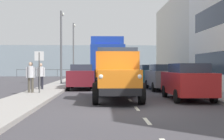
% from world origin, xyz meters
% --- Properties ---
extents(ground_plane, '(80.00, 80.00, 0.00)m').
position_xyz_m(ground_plane, '(0.00, -11.65, 0.00)').
color(ground_plane, '#423F44').
extents(sidewalk_left, '(2.14, 43.44, 0.15)m').
position_xyz_m(sidewalk_left, '(-4.71, -11.65, 0.07)').
color(sidewalk_left, '#9E9993').
rests_on(sidewalk_left, ground_plane).
extents(sidewalk_right, '(2.14, 43.44, 0.15)m').
position_xyz_m(sidewalk_right, '(4.71, -11.65, 0.07)').
color(sidewalk_right, '#9E9993').
rests_on(sidewalk_right, ground_plane).
extents(road_centreline_markings, '(0.12, 40.47, 0.01)m').
position_xyz_m(road_centreline_markings, '(0.00, -11.82, 0.00)').
color(road_centreline_markings, silver).
rests_on(road_centreline_markings, ground_plane).
extents(building_far_block, '(7.40, 14.39, 8.59)m').
position_xyz_m(building_far_block, '(-9.48, -19.87, 4.30)').
color(building_far_block, beige).
rests_on(building_far_block, ground_plane).
extents(sea_horizon, '(80.00, 0.80, 5.00)m').
position_xyz_m(sea_horizon, '(0.00, -36.38, 2.50)').
color(sea_horizon, '#84939E').
rests_on(sea_horizon, ground_plane).
extents(seawall_railing, '(28.08, 0.08, 1.20)m').
position_xyz_m(seawall_railing, '(-0.00, -32.78, 0.92)').
color(seawall_railing, '#4C5156').
rests_on(seawall_railing, ground_plane).
extents(truck_vintage_orange, '(2.17, 5.64, 2.43)m').
position_xyz_m(truck_vintage_orange, '(0.61, -2.56, 1.18)').
color(truck_vintage_orange, black).
rests_on(truck_vintage_orange, ground_plane).
extents(lorry_cargo_blue, '(2.58, 8.20, 3.87)m').
position_xyz_m(lorry_cargo_blue, '(0.91, -13.02, 2.08)').
color(lorry_cargo_blue, '#193899').
rests_on(lorry_cargo_blue, ground_plane).
extents(car_red_kerbside_near, '(1.77, 3.95, 1.72)m').
position_xyz_m(car_red_kerbside_near, '(-2.70, -2.69, 0.89)').
color(car_red_kerbside_near, '#B21E1E').
rests_on(car_red_kerbside_near, ground_plane).
extents(car_grey_kerbside_1, '(1.79, 4.42, 1.72)m').
position_xyz_m(car_grey_kerbside_1, '(-2.70, -8.44, 0.90)').
color(car_grey_kerbside_1, slate).
rests_on(car_grey_kerbside_1, ground_plane).
extents(car_teal_kerbside_2, '(1.80, 3.96, 1.72)m').
position_xyz_m(car_teal_kerbside_2, '(-2.70, -14.15, 0.89)').
color(car_teal_kerbside_2, '#1E6670').
rests_on(car_teal_kerbside_2, ground_plane).
extents(car_maroon_oppositeside_0, '(1.84, 4.06, 1.72)m').
position_xyz_m(car_maroon_oppositeside_0, '(2.70, -9.42, 0.89)').
color(car_maroon_oppositeside_0, maroon).
rests_on(car_maroon_oppositeside_0, ground_plane).
extents(pedestrian_couple_a, '(0.53, 0.34, 1.68)m').
position_xyz_m(pedestrian_couple_a, '(5.22, -5.26, 1.13)').
color(pedestrian_couple_a, '#4C473D').
rests_on(pedestrian_couple_a, sidewalk_right).
extents(pedestrian_with_bag, '(0.53, 0.34, 1.64)m').
position_xyz_m(pedestrian_with_bag, '(5.18, -7.64, 1.11)').
color(pedestrian_with_bag, black).
rests_on(pedestrian_with_bag, sidewalk_right).
extents(lamp_post_promenade, '(0.32, 1.14, 6.13)m').
position_xyz_m(lamp_post_promenade, '(4.75, -13.95, 3.82)').
color(lamp_post_promenade, '#59595B').
rests_on(lamp_post_promenade, sidewalk_right).
extents(lamp_post_far, '(0.32, 1.14, 6.54)m').
position_xyz_m(lamp_post_far, '(4.69, -23.70, 4.04)').
color(lamp_post_far, '#59595B').
rests_on(lamp_post_far, sidewalk_right).
extents(street_sign, '(0.50, 0.07, 2.25)m').
position_xyz_m(street_sign, '(4.71, -5.02, 1.68)').
color(street_sign, '#4C4C4C').
rests_on(street_sign, sidewalk_right).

